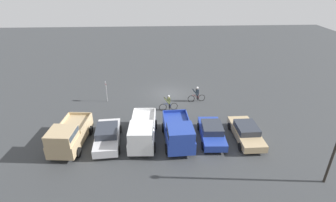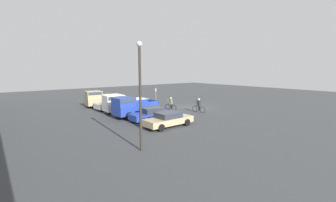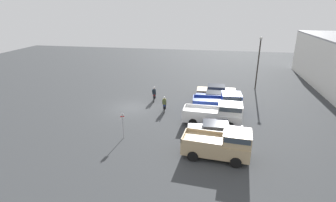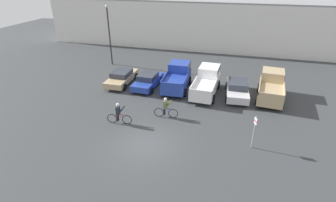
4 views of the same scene
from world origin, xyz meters
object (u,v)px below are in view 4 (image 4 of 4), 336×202
object	(u,v)px
pickup_truck_0	(177,77)
fire_lane_sign	(254,129)
cyclist_0	(166,108)
cyclist_1	(119,113)
pickup_truck_1	(207,81)
sedan_2	(237,89)
sedan_1	(148,80)
lamppost	(109,31)
sedan_0	(122,77)
pickup_truck_2	(271,86)

from	to	relation	value
pickup_truck_0	fire_lane_sign	world-z (taller)	fire_lane_sign
cyclist_0	cyclist_1	size ratio (longest dim) A/B	0.99
pickup_truck_1	sedan_2	distance (m)	2.81
sedan_1	cyclist_1	xyz separation A→B (m)	(0.18, -6.95, 0.16)
cyclist_0	fire_lane_sign	world-z (taller)	fire_lane_sign
fire_lane_sign	lamppost	distance (m)	20.62
pickup_truck_1	lamppost	distance (m)	13.33
pickup_truck_0	cyclist_1	xyz separation A→B (m)	(-2.60, -7.54, -0.29)
sedan_1	fire_lane_sign	xyz separation A→B (m)	(9.63, -7.42, 0.71)
cyclist_0	cyclist_1	distance (m)	3.56
sedan_0	pickup_truck_0	xyz separation A→B (m)	(5.58, 0.45, 0.46)
pickup_truck_0	pickup_truck_1	bearing A→B (deg)	-5.82
sedan_0	lamppost	size ratio (longest dim) A/B	0.69
pickup_truck_2	fire_lane_sign	xyz separation A→B (m)	(-1.61, -8.02, 0.26)
sedan_1	cyclist_1	distance (m)	6.95
pickup_truck_0	cyclist_0	xyz separation A→B (m)	(0.47, -5.74, -0.32)
sedan_0	pickup_truck_2	world-z (taller)	pickup_truck_2
sedan_1	lamppost	size ratio (longest dim) A/B	0.66
sedan_1	cyclist_0	size ratio (longest dim) A/B	2.40
cyclist_1	lamppost	world-z (taller)	lamppost
cyclist_0	sedan_1	bearing A→B (deg)	122.31
sedan_0	fire_lane_sign	distance (m)	14.57
pickup_truck_1	lamppost	size ratio (longest dim) A/B	0.79
sedan_0	pickup_truck_2	size ratio (longest dim) A/B	0.94
pickup_truck_1	cyclist_0	xyz separation A→B (m)	(-2.37, -5.45, -0.31)
cyclist_0	lamppost	bearing A→B (deg)	132.94
sedan_2	fire_lane_sign	world-z (taller)	fire_lane_sign
fire_lane_sign	pickup_truck_0	bearing A→B (deg)	130.52
pickup_truck_0	fire_lane_sign	bearing A→B (deg)	-49.48
pickup_truck_2	cyclist_1	distance (m)	13.39
sedan_2	pickup_truck_2	world-z (taller)	pickup_truck_2
sedan_1	cyclist_0	distance (m)	6.09
pickup_truck_0	cyclist_0	bearing A→B (deg)	-85.30
cyclist_1	cyclist_0	bearing A→B (deg)	30.43
sedan_1	cyclist_1	world-z (taller)	cyclist_1
pickup_truck_1	sedan_2	xyz separation A→B (m)	(2.78, -0.15, -0.40)
sedan_0	sedan_1	distance (m)	2.80
sedan_1	pickup_truck_2	bearing A→B (deg)	3.08
cyclist_1	lamppost	size ratio (longest dim) A/B	0.28
pickup_truck_0	lamppost	size ratio (longest dim) A/B	0.72
pickup_truck_2	cyclist_1	xyz separation A→B (m)	(-11.05, -7.55, -0.29)
pickup_truck_2	cyclist_1	bearing A→B (deg)	-145.66
sedan_0	pickup_truck_2	distance (m)	14.05
pickup_truck_2	lamppost	world-z (taller)	lamppost
pickup_truck_2	lamppost	distance (m)	18.48
pickup_truck_1	sedan_2	world-z (taller)	pickup_truck_1
sedan_0	sedan_2	size ratio (longest dim) A/B	0.99
pickup_truck_1	lamppost	bearing A→B (deg)	157.66
lamppost	fire_lane_sign	bearing A→B (deg)	-38.29
cyclist_0	lamppost	xyz separation A→B (m)	(-9.68, 10.40, 3.17)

